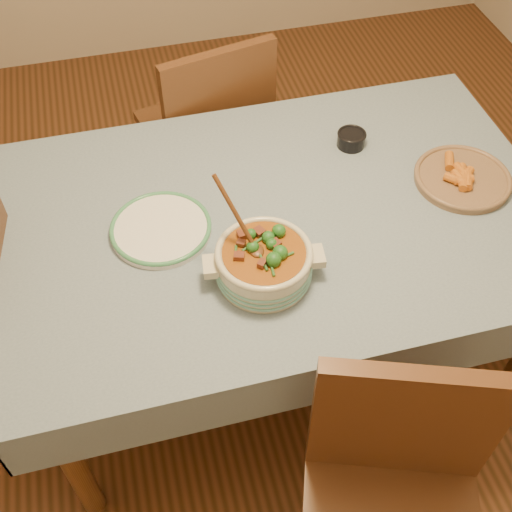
{
  "coord_description": "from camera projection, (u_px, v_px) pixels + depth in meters",
  "views": [
    {
      "loc": [
        -0.4,
        -1.29,
        2.14
      ],
      "look_at": [
        -0.13,
        -0.22,
        0.85
      ],
      "focal_mm": 45.0,
      "sensor_mm": 36.0,
      "label": 1
    }
  ],
  "objects": [
    {
      "name": "fried_plate",
      "position": [
        463.0,
        177.0,
        2.0
      ],
      "size": [
        0.36,
        0.36,
        0.05
      ],
      "rotation": [
        0.0,
        0.0,
        0.25
      ],
      "color": "#856849",
      "rests_on": "dining_table"
    },
    {
      "name": "condiment_bowl",
      "position": [
        351.0,
        138.0,
        2.11
      ],
      "size": [
        0.1,
        0.1,
        0.05
      ],
      "rotation": [
        0.0,
        0.0,
        -0.04
      ],
      "color": "black",
      "rests_on": "dining_table"
    },
    {
      "name": "chair_far",
      "position": [
        210.0,
        129.0,
        2.54
      ],
      "size": [
        0.53,
        0.53,
        0.94
      ],
      "rotation": [
        0.0,
        0.0,
        3.37
      ],
      "color": "#57301A",
      "rests_on": "floor"
    },
    {
      "name": "stew_casserole",
      "position": [
        264.0,
        261.0,
        1.72
      ],
      "size": [
        0.33,
        0.28,
        0.31
      ],
      "rotation": [
        0.0,
        0.0,
        -0.13
      ],
      "color": "beige",
      "rests_on": "dining_table"
    },
    {
      "name": "dining_table",
      "position": [
        278.0,
        234.0,
        2.0
      ],
      "size": [
        1.68,
        1.08,
        0.76
      ],
      "color": "brown",
      "rests_on": "floor"
    },
    {
      "name": "white_plate",
      "position": [
        161.0,
        228.0,
        1.87
      ],
      "size": [
        0.34,
        0.34,
        0.03
      ],
      "rotation": [
        0.0,
        0.0,
        -0.16
      ],
      "color": "white",
      "rests_on": "dining_table"
    },
    {
      "name": "chair_near",
      "position": [
        394.0,
        499.0,
        1.59
      ],
      "size": [
        0.57,
        0.57,
        0.96
      ],
      "rotation": [
        0.0,
        0.0,
        -0.35
      ],
      "color": "#57301A",
      "rests_on": "floor"
    },
    {
      "name": "floor",
      "position": [
        273.0,
        349.0,
        2.5
      ],
      "size": [
        4.5,
        4.5,
        0.0
      ],
      "primitive_type": "plane",
      "color": "#3F2612",
      "rests_on": "ground"
    }
  ]
}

